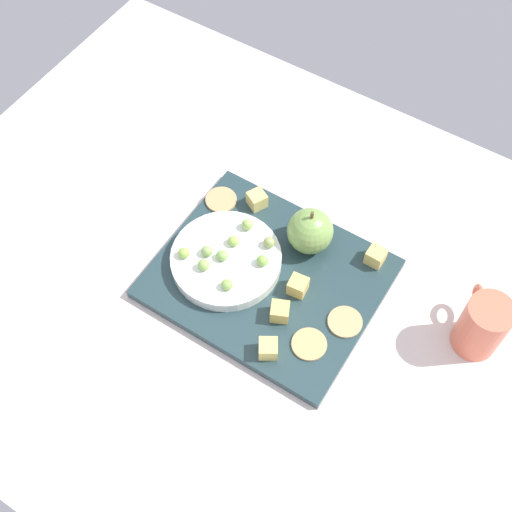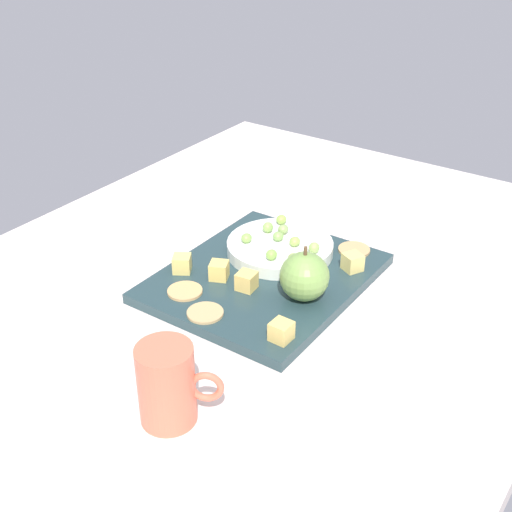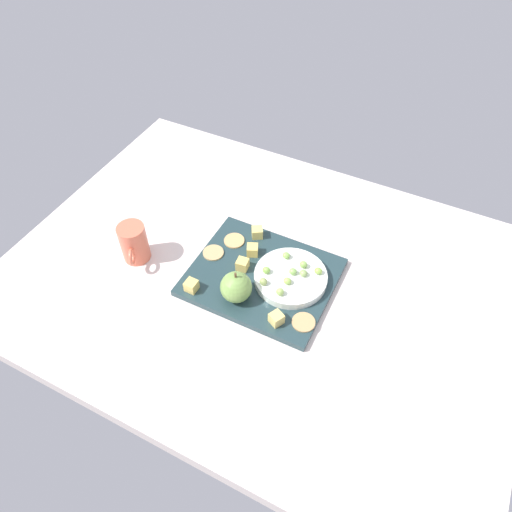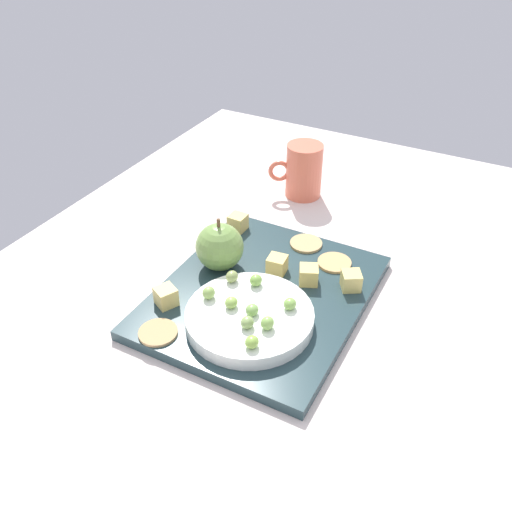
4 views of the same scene
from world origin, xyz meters
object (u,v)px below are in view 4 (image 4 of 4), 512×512
Objects in this scene: grape_6 at (252,342)px; grape_8 at (209,293)px; cheese_cube_4 at (351,281)px; grape_4 at (290,304)px; grape_2 at (247,322)px; cheese_cube_0 at (238,222)px; grape_3 at (232,277)px; grape_5 at (231,303)px; platter at (262,296)px; grape_0 at (256,280)px; cheese_cube_1 at (277,265)px; cracker_1 at (334,263)px; cracker_0 at (306,243)px; grape_7 at (252,310)px; cup at (303,171)px; serving_dish at (247,317)px; cracker_2 at (158,333)px; grape_1 at (267,323)px; apple_whole at (220,247)px; cheese_cube_2 at (309,275)px; cheese_cube_3 at (166,296)px.

grape_6 is 1.00× the size of grape_8.
grape_4 is (-9.93, 4.79, 1.38)cm from cheese_cube_4.
grape_2 is (-15.58, 7.93, 1.41)cm from cheese_cube_4.
grape_3 is (-14.32, -7.22, 1.45)cm from cheese_cube_0.
grape_4 is 1.00× the size of grape_5.
grape_3 reaches higher than platter.
grape_0 and grape_6 have the same top height.
cheese_cube_1 is 1.44× the size of grape_3.
grape_6 reaches higher than cracker_1.
grape_7 is (-20.13, -1.30, 2.47)cm from cracker_0.
grape_5 is 1.00× the size of grape_6.
platter is at bearing -166.23° from cup.
cup reaches higher than serving_dish.
cracker_2 is 14.12cm from grape_1.
grape_8 is at bearing -157.75° from apple_whole.
grape_2 reaches higher than cheese_cube_2.
grape_7 reaches higher than cheese_cube_2.
grape_1 is at bearing -162.19° from cup.
platter is 13.43cm from cracker_0.
cracker_1 is at bearing -14.24° from grape_7.
cheese_cube_1 is 12.41cm from grape_8.
cracker_2 is (-18.60, 12.62, -1.10)cm from cheese_cube_2.
cheese_cube_2 is at bearing -44.32° from platter.
cheese_cube_4 is 27.31cm from cracker_2.
grape_4 is (-16.81, -5.03, 2.48)cm from cracker_0.
grape_5 is (6.93, -6.79, 2.48)cm from cracker_2.
cheese_cube_3 and cheese_cube_4 have the same top height.
grape_5 reaches higher than cheese_cube_4.
apple_whole is at bearing 108.66° from cheese_cube_1.
grape_8 is 36.69cm from cup.
cracker_1 is at bearing -11.01° from grape_2.
grape_8 is at bearing 90.81° from serving_dish.
grape_0 is (-6.16, 5.15, 1.43)cm from cheese_cube_2.
cracker_2 is at bearing 125.18° from grape_7.
cheese_cube_3 is at bearing 100.23° from grape_5.
grape_5 is at bearing 48.69° from grape_6.
grape_2 and grape_3 have the same top height.
cheese_cube_1 is 10.38cm from grape_4.
grape_8 is (-11.53, 4.34, 1.49)cm from cheese_cube_1.
grape_8 is (-11.48, 9.35, 1.49)cm from cheese_cube_2.
grape_4 reaches higher than cracker_2.
grape_7 is (-4.66, -5.64, -0.08)cm from grape_3.
cracker_2 is at bearing -155.38° from cheese_cube_3.
grape_1 is (-14.61, 5.64, 1.49)cm from cheese_cube_4.
grape_0 is 5.99cm from grape_7.
grape_0 is 5.55cm from grape_5.
platter is 18.05× the size of grape_1.
cheese_cube_0 is at bearing 32.89° from grape_6.
apple_whole is at bearing 1.25° from cracker_2.
platter is 6.82cm from serving_dish.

